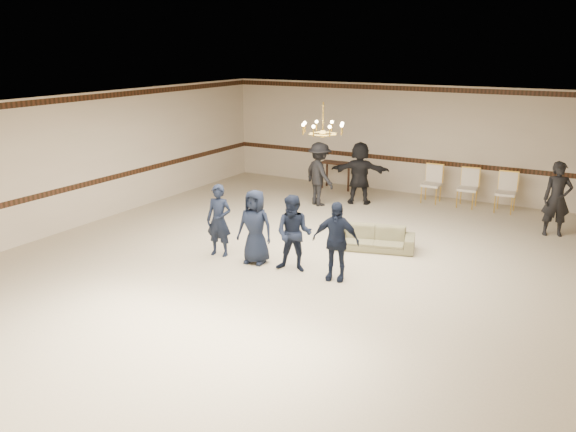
% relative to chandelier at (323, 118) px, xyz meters
% --- Properties ---
extents(room, '(12.01, 14.01, 3.21)m').
position_rel_chandelier_xyz_m(room, '(0.00, -1.00, -1.28)').
color(room, '#BFB393').
rests_on(room, ground).
extents(chair_rail, '(12.00, 0.02, 0.14)m').
position_rel_chandelier_xyz_m(chair_rail, '(0.00, 5.99, -1.88)').
color(chair_rail, '#391D11').
rests_on(chair_rail, wall_back).
extents(crown_molding, '(12.00, 0.02, 0.14)m').
position_rel_chandelier_xyz_m(crown_molding, '(0.00, 5.99, 0.21)').
color(crown_molding, '#391D11').
rests_on(crown_molding, wall_back).
extents(chandelier, '(0.94, 0.94, 0.89)m').
position_rel_chandelier_xyz_m(chandelier, '(0.00, 0.00, 0.00)').
color(chandelier, gold).
rests_on(chandelier, ceiling).
extents(boy_a, '(0.61, 0.46, 1.53)m').
position_rel_chandelier_xyz_m(boy_a, '(-1.76, -1.27, -2.11)').
color(boy_a, black).
rests_on(boy_a, floor).
extents(boy_b, '(0.81, 0.58, 1.53)m').
position_rel_chandelier_xyz_m(boy_b, '(-0.86, -1.27, -2.11)').
color(boy_b, black).
rests_on(boy_b, floor).
extents(boy_c, '(0.85, 0.73, 1.53)m').
position_rel_chandelier_xyz_m(boy_c, '(0.04, -1.27, -2.11)').
color(boy_c, black).
rests_on(boy_c, floor).
extents(boy_d, '(0.96, 0.55, 1.53)m').
position_rel_chandelier_xyz_m(boy_d, '(0.94, -1.27, -2.11)').
color(boy_d, black).
rests_on(boy_d, floor).
extents(settee, '(1.85, 1.12, 0.51)m').
position_rel_chandelier_xyz_m(settee, '(0.95, 0.70, -2.62)').
color(settee, brown).
rests_on(settee, floor).
extents(adult_left, '(1.31, 1.13, 1.75)m').
position_rel_chandelier_xyz_m(adult_left, '(-1.77, 3.41, -2.00)').
color(adult_left, black).
rests_on(adult_left, floor).
extents(adult_mid, '(1.71, 1.01, 1.75)m').
position_rel_chandelier_xyz_m(adult_mid, '(-0.87, 4.11, -2.00)').
color(adult_mid, black).
rests_on(adult_mid, floor).
extents(adult_right, '(0.74, 0.61, 1.75)m').
position_rel_chandelier_xyz_m(adult_right, '(4.23, 3.71, -2.00)').
color(adult_right, black).
rests_on(adult_right, floor).
extents(banquet_chair_left, '(0.51, 0.51, 1.05)m').
position_rel_chandelier_xyz_m(banquet_chair_left, '(0.85, 5.21, -2.35)').
color(banquet_chair_left, beige).
rests_on(banquet_chair_left, floor).
extents(banquet_chair_mid, '(0.56, 0.56, 1.05)m').
position_rel_chandelier_xyz_m(banquet_chair_mid, '(1.85, 5.21, -2.35)').
color(banquet_chair_mid, beige).
rests_on(banquet_chair_mid, floor).
extents(banquet_chair_right, '(0.55, 0.55, 1.05)m').
position_rel_chandelier_xyz_m(banquet_chair_right, '(2.85, 5.21, -2.35)').
color(banquet_chair_right, beige).
rests_on(banquet_chair_right, floor).
extents(console_table, '(1.01, 0.44, 0.84)m').
position_rel_chandelier_xyz_m(console_table, '(-2.15, 5.41, -2.46)').
color(console_table, black).
rests_on(console_table, floor).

